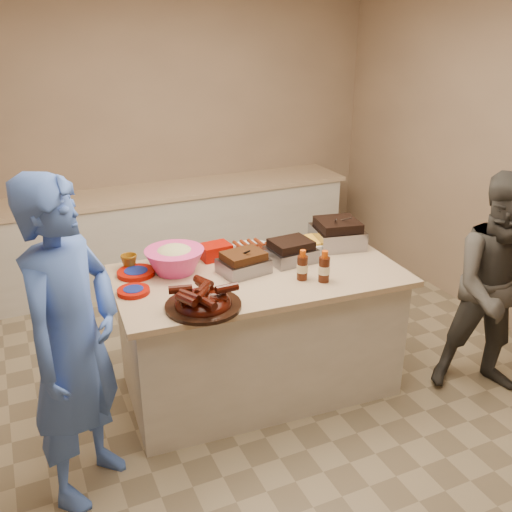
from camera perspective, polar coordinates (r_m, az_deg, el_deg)
name	(u,v)px	position (r m, az deg, el deg)	size (l,w,h in m)	color
room	(264,395)	(4.06, 0.84, -13.68)	(4.50, 5.00, 2.70)	#9C8167
back_counter	(170,233)	(5.69, -8.58, 2.30)	(3.60, 0.64, 0.90)	beige
island	(259,386)	(4.14, 0.29, -12.83)	(1.85, 0.98, 0.88)	beige
rib_platter	(203,307)	(3.29, -5.29, -5.14)	(0.44, 0.44, 0.18)	#3C0C04
pulled_pork_tray	(244,273)	(3.71, -1.24, -1.67)	(0.30, 0.23, 0.09)	#47230F
brisket_tray	(291,261)	(3.89, 3.48, -0.46)	(0.31, 0.26, 0.09)	black
roasting_pan	(337,245)	(4.19, 8.06, 1.05)	(0.33, 0.33, 0.13)	gray
coleslaw_bowl	(175,272)	(3.76, -8.06, -1.56)	(0.39, 0.39, 0.26)	#F23C92
sausage_plate	(252,250)	(4.07, -0.36, 0.61)	(0.32, 0.32, 0.05)	silver
mac_cheese_dish	(328,247)	(4.15, 7.20, 0.91)	(0.32, 0.24, 0.09)	yellow
bbq_bottle_a	(302,279)	(3.62, 4.62, -2.34)	(0.07, 0.07, 0.20)	#3C170A
bbq_bottle_b	(324,281)	(3.61, 6.77, -2.53)	(0.07, 0.07, 0.21)	#3C170A
mustard_bottle	(242,265)	(3.82, -1.44, -0.89)	(0.04, 0.04, 0.12)	yellow
sauce_bowl	(246,261)	(3.89, -1.01, -0.46)	(0.14, 0.04, 0.14)	silver
plate_stack_large	(136,275)	(3.76, -11.89, -1.85)	(0.24, 0.24, 0.03)	#960B01
plate_stack_small	(134,293)	(3.51, -12.13, -3.65)	(0.20, 0.20, 0.03)	#960B01
plastic_cup	(130,269)	(3.85, -12.50, -1.27)	(0.11, 0.10, 0.11)	#875611
basket_stack	(215,258)	(3.94, -4.07, -0.21)	(0.20, 0.15, 0.10)	#960B01
guest_blue	(93,482)	(3.56, -15.98, -20.86)	(0.65, 1.78, 0.43)	#446AD2
guest_gray	(484,386)	(4.44, 21.81, -11.97)	(0.75, 1.54, 0.58)	#484641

